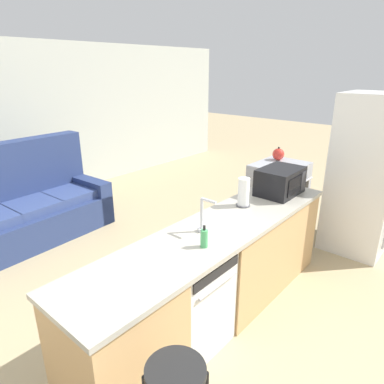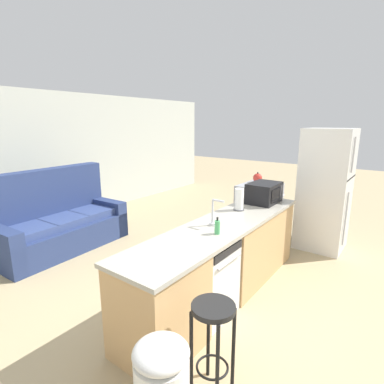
% 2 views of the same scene
% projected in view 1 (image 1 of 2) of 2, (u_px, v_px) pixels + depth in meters
% --- Properties ---
extents(ground_plane, '(24.00, 24.00, 0.00)m').
position_uv_depth(ground_plane, '(205.00, 323.00, 3.09)').
color(ground_plane, tan).
extents(wall_back, '(10.00, 0.06, 2.60)m').
position_uv_depth(wall_back, '(12.00, 125.00, 5.43)').
color(wall_back, beige).
rests_on(wall_back, ground_plane).
extents(kitchen_counter, '(2.94, 0.66, 0.90)m').
position_uv_depth(kitchen_counter, '(222.00, 272.00, 3.11)').
color(kitchen_counter, tan).
rests_on(kitchen_counter, ground_plane).
extents(dishwasher, '(0.58, 0.61, 0.84)m').
position_uv_depth(dishwasher, '(187.00, 298.00, 2.76)').
color(dishwasher, white).
rests_on(dishwasher, ground_plane).
extents(stove_range, '(0.76, 0.68, 0.90)m').
position_uv_depth(stove_range, '(278.00, 194.00, 4.94)').
color(stove_range, '#A8AAB2').
rests_on(stove_range, ground_plane).
extents(refrigerator, '(0.72, 0.73, 1.91)m').
position_uv_depth(refrigerator, '(365.00, 175.00, 4.09)').
color(refrigerator, silver).
rests_on(refrigerator, ground_plane).
extents(microwave, '(0.50, 0.37, 0.28)m').
position_uv_depth(microwave, '(280.00, 181.00, 3.61)').
color(microwave, black).
rests_on(microwave, kitchen_counter).
extents(sink_faucet, '(0.07, 0.18, 0.30)m').
position_uv_depth(sink_faucet, '(203.00, 217.00, 2.76)').
color(sink_faucet, silver).
rests_on(sink_faucet, kitchen_counter).
extents(paper_towel_roll, '(0.14, 0.14, 0.28)m').
position_uv_depth(paper_towel_roll, '(244.00, 193.00, 3.29)').
color(paper_towel_roll, '#4C4C51').
rests_on(paper_towel_roll, kitchen_counter).
extents(soap_bottle, '(0.06, 0.06, 0.18)m').
position_uv_depth(soap_bottle, '(204.00, 238.00, 2.55)').
color(soap_bottle, '#4CB266').
rests_on(soap_bottle, kitchen_counter).
extents(kettle, '(0.21, 0.17, 0.19)m').
position_uv_depth(kettle, '(278.00, 154.00, 4.95)').
color(kettle, red).
rests_on(kettle, stove_range).
extents(couch, '(2.05, 1.01, 1.27)m').
position_uv_depth(couch, '(26.00, 209.00, 4.55)').
color(couch, navy).
rests_on(couch, ground_plane).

